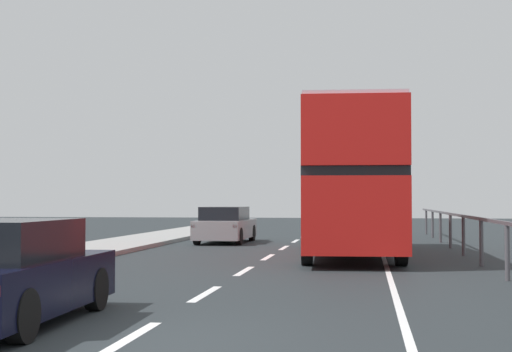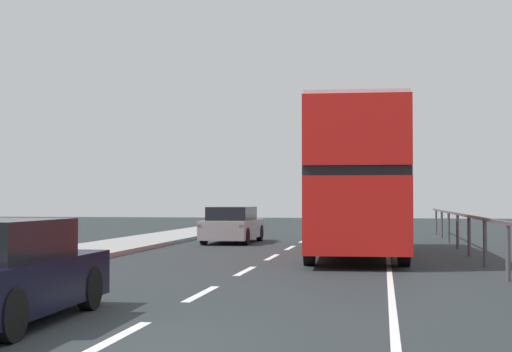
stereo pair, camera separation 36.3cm
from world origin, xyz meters
name	(u,v)px [view 1 (the left image)]	position (x,y,z in m)	size (l,w,h in m)	color
ground_plane	(130,342)	(0.00, 0.00, -0.05)	(75.79, 120.00, 0.10)	#242A2D
lane_paint_markings	(327,271)	(1.92, 8.83, 0.00)	(3.44, 46.00, 0.01)	silver
bridge_side_railing	(493,230)	(5.66, 9.00, 0.97)	(0.10, 42.00, 1.22)	#4D494F
double_decker_bus_red	(350,179)	(2.32, 14.00, 2.27)	(3.05, 10.48, 4.24)	red
hatchback_car_near	(5,274)	(-1.96, 0.71, 0.67)	(1.90, 4.09, 1.39)	black
sedan_car_ahead	(226,225)	(-2.56, 19.91, 0.67)	(1.82, 4.37, 1.39)	gray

